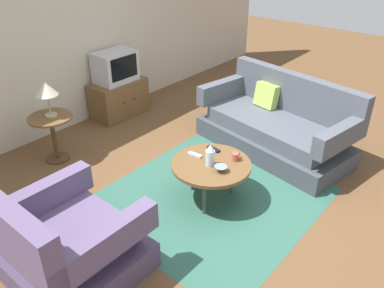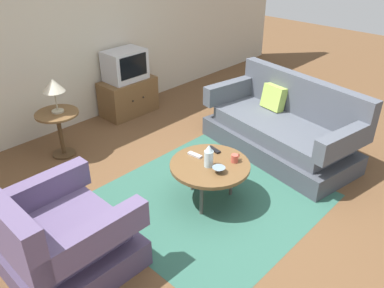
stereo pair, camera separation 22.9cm
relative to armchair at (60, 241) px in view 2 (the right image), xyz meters
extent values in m
plane|color=brown|center=(1.57, -0.24, -0.30)|extent=(16.00, 16.00, 0.00)
cube|color=#BCB29E|center=(1.57, 2.33, 1.05)|extent=(9.00, 0.12, 2.70)
cube|color=#2D5B4C|center=(1.51, -0.24, -0.30)|extent=(2.05, 1.98, 0.00)
cube|color=#4B3E5C|center=(0.06, 0.00, -0.18)|extent=(0.95, 0.96, 0.24)
cube|color=#5B4C70|center=(0.06, 0.00, 0.03)|extent=(0.81, 0.68, 0.18)
cube|color=#5B4C70|center=(-0.34, 0.00, 0.35)|extent=(0.15, 0.95, 0.47)
cube|color=#5B4C70|center=(0.06, -0.41, 0.23)|extent=(0.94, 0.15, 0.23)
cube|color=#5B4C70|center=(0.06, 0.41, 0.23)|extent=(0.94, 0.15, 0.23)
cube|color=#3E424B|center=(2.79, -0.22, -0.18)|extent=(1.17, 2.00, 0.24)
cube|color=#4C515B|center=(2.79, -0.22, 0.03)|extent=(0.99, 1.70, 0.18)
cube|color=#4C515B|center=(3.15, -0.29, 0.36)|extent=(0.46, 1.87, 0.48)
cube|color=#4C515B|center=(2.94, 0.63, 0.24)|extent=(0.87, 0.29, 0.25)
cube|color=#4C515B|center=(2.64, -1.08, 0.24)|extent=(0.87, 0.29, 0.25)
cube|color=#A3C651|center=(3.06, 0.06, 0.27)|extent=(0.22, 0.32, 0.31)
cylinder|color=brown|center=(1.51, -0.24, 0.11)|extent=(0.79, 0.79, 0.04)
cylinder|color=#4C4742|center=(1.51, 0.00, -0.10)|extent=(0.04, 0.04, 0.40)
cylinder|color=#4C4742|center=(1.28, -0.34, -0.10)|extent=(0.04, 0.04, 0.40)
cylinder|color=#4C4742|center=(1.73, -0.35, -0.10)|extent=(0.04, 0.04, 0.40)
cylinder|color=brown|center=(0.95, 1.64, 0.25)|extent=(0.50, 0.50, 0.02)
cylinder|color=#47311C|center=(0.95, 1.64, -0.03)|extent=(0.05, 0.05, 0.54)
cylinder|color=#47311C|center=(0.95, 1.64, -0.29)|extent=(0.28, 0.28, 0.02)
cube|color=brown|center=(2.27, 2.01, -0.04)|extent=(0.80, 0.43, 0.52)
sphere|color=black|center=(2.18, 1.79, -0.02)|extent=(0.02, 0.02, 0.02)
sphere|color=black|center=(2.37, 1.79, -0.02)|extent=(0.02, 0.02, 0.02)
cube|color=#B7B7BC|center=(2.27, 2.03, 0.43)|extent=(0.57, 0.39, 0.43)
cube|color=black|center=(2.27, 1.84, 0.45)|extent=(0.45, 0.01, 0.31)
cylinder|color=#9E937A|center=(0.97, 1.64, 0.27)|extent=(0.14, 0.14, 0.02)
cylinder|color=#9E937A|center=(0.97, 1.64, 0.40)|extent=(0.02, 0.02, 0.23)
cone|color=beige|center=(0.97, 1.64, 0.59)|extent=(0.25, 0.25, 0.15)
cylinder|color=silver|center=(1.47, -0.26, 0.21)|extent=(0.09, 0.09, 0.16)
cone|color=silver|center=(1.47, -0.26, 0.33)|extent=(0.08, 0.08, 0.07)
cylinder|color=#B74C3D|center=(1.70, -0.40, 0.17)|extent=(0.07, 0.07, 0.08)
torus|color=#B74C3D|center=(1.75, -0.40, 0.17)|extent=(0.06, 0.01, 0.06)
cone|color=slate|center=(1.45, -0.40, 0.16)|extent=(0.13, 0.13, 0.05)
cube|color=black|center=(1.73, -0.11, 0.14)|extent=(0.07, 0.16, 0.02)
cube|color=#B2B2B7|center=(1.51, -0.03, 0.14)|extent=(0.06, 0.16, 0.02)
camera|label=1|loc=(-1.11, -2.17, 2.18)|focal=36.69mm
camera|label=2|loc=(-0.96, -2.34, 2.18)|focal=36.69mm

